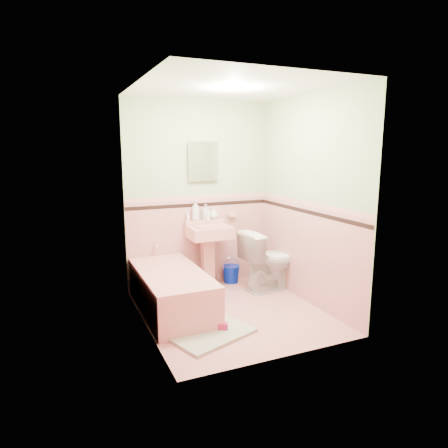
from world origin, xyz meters
name	(u,v)px	position (x,y,z in m)	size (l,w,h in m)	color
floor	(233,312)	(0.00, 0.00, 0.00)	(2.20, 2.20, 0.00)	pink
ceiling	(234,87)	(0.00, 0.00, 2.50)	(2.20, 2.20, 0.00)	white
wall_back	(199,195)	(0.00, 1.10, 1.25)	(2.50, 2.50, 0.00)	beige
wall_front	(287,222)	(0.00, -1.10, 1.25)	(2.50, 2.50, 0.00)	beige
wall_left	(143,211)	(-1.00, 0.00, 1.25)	(2.50, 2.50, 0.00)	beige
wall_right	(309,201)	(1.00, 0.00, 1.25)	(2.50, 2.50, 0.00)	beige
wainscot_back	(200,242)	(0.00, 1.09, 0.60)	(2.00, 2.00, 0.00)	pink
wainscot_front	(284,294)	(0.00, -1.09, 0.60)	(2.00, 2.00, 0.00)	pink
wainscot_left	(146,273)	(-0.99, 0.00, 0.60)	(2.20, 2.20, 0.00)	pink
wainscot_right	(306,253)	(0.99, 0.00, 0.60)	(2.20, 2.20, 0.00)	pink
accent_back	(199,205)	(0.00, 1.08, 1.12)	(2.00, 2.00, 0.00)	black
accent_front	(286,237)	(0.00, -1.08, 1.12)	(2.00, 2.00, 0.00)	black
accent_left	(145,224)	(-0.98, 0.00, 1.12)	(2.20, 2.20, 0.00)	black
accent_right	(307,212)	(0.98, 0.00, 1.12)	(2.20, 2.20, 0.00)	black
cap_back	(199,197)	(0.00, 1.08, 1.22)	(2.00, 2.00, 0.00)	pink
cap_front	(286,225)	(0.00, -1.08, 1.22)	(2.00, 2.00, 0.00)	pink
cap_left	(145,214)	(-0.98, 0.00, 1.22)	(2.20, 2.20, 0.00)	pink
cap_right	(307,203)	(0.98, 0.00, 1.22)	(2.20, 2.20, 0.00)	pink
bathtub	(172,292)	(-0.63, 0.33, 0.23)	(0.70, 1.50, 0.45)	#DA8C8A
tub_faucet	(155,245)	(-0.63, 1.05, 0.63)	(0.04, 0.04, 0.12)	silver
sink	(209,258)	(0.05, 0.86, 0.43)	(0.55, 0.48, 0.86)	#DA8C8A
sink_faucet	(205,218)	(0.05, 1.00, 0.95)	(0.02, 0.02, 0.10)	silver
medicine_cabinet	(203,161)	(0.05, 1.07, 1.70)	(0.39, 0.04, 0.49)	white
soap_dish	(232,215)	(0.47, 1.06, 0.95)	(0.11, 0.07, 0.04)	#DA8C8A
soap_bottle_left	(196,210)	(-0.07, 1.04, 1.06)	(0.10, 0.10, 0.27)	#B2B2B2
soap_bottle_mid	(205,212)	(0.07, 1.04, 1.02)	(0.09, 0.10, 0.21)	#B2B2B2
soap_bottle_right	(214,213)	(0.19, 1.04, 1.00)	(0.13, 0.13, 0.16)	#B2B2B2
tube	(188,216)	(-0.18, 1.04, 0.98)	(0.04, 0.04, 0.12)	white
toilet	(270,260)	(0.79, 0.52, 0.41)	(0.45, 0.80, 0.81)	white
bucket	(231,274)	(0.42, 0.97, 0.12)	(0.24, 0.24, 0.24)	#031BAB
bath_mat	(211,334)	(-0.44, -0.44, 0.02)	(0.81, 0.54, 0.03)	#96A388
shoe	(220,326)	(-0.32, -0.40, 0.06)	(0.15, 0.07, 0.06)	#BF1E59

